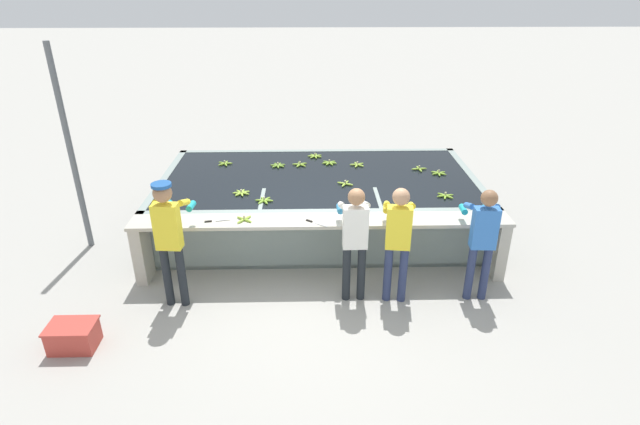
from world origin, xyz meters
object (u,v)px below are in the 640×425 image
(banana_bunch_floating_9, at_px, (278,165))
(crate, at_px, (73,336))
(worker_1, at_px, (355,234))
(banana_bunch_floating_0, at_px, (300,164))
(banana_bunch_floating_3, at_px, (315,156))
(worker_2, at_px, (398,235))
(banana_bunch_floating_5, at_px, (357,165))
(banana_bunch_floating_7, at_px, (329,163))
(banana_bunch_floating_1, at_px, (445,196))
(worker_0, at_px, (169,232))
(worker_3, at_px, (483,235))
(banana_bunch_floating_8, at_px, (419,169))
(banana_bunch_floating_6, at_px, (264,200))
(knife_0, at_px, (313,222))
(banana_bunch_floating_11, at_px, (345,184))
(support_post_left, at_px, (71,152))
(banana_bunch_floating_2, at_px, (439,173))
(knife_1, at_px, (213,221))
(banana_bunch_ledge_0, at_px, (244,219))
(banana_bunch_floating_10, at_px, (241,193))
(banana_bunch_floating_4, at_px, (225,163))

(banana_bunch_floating_9, bearing_deg, crate, -121.63)
(worker_1, xyz_separation_m, banana_bunch_floating_9, (-1.14, 2.69, -0.02))
(banana_bunch_floating_0, height_order, banana_bunch_floating_3, same)
(worker_2, height_order, banana_bunch_floating_5, worker_2)
(banana_bunch_floating_7, bearing_deg, crate, -130.07)
(banana_bunch_floating_1, bearing_deg, worker_0, -160.79)
(worker_3, bearing_deg, banana_bunch_floating_8, 97.39)
(worker_3, xyz_separation_m, banana_bunch_floating_6, (-2.93, 1.18, -0.00))
(knife_0, bearing_deg, worker_0, -164.86)
(worker_0, relative_size, banana_bunch_floating_6, 6.20)
(worker_1, xyz_separation_m, banana_bunch_floating_11, (0.00, 1.80, -0.02))
(banana_bunch_floating_9, xyz_separation_m, support_post_left, (-3.04, -1.12, 0.65))
(banana_bunch_floating_1, bearing_deg, banana_bunch_floating_3, 135.91)
(banana_bunch_floating_0, bearing_deg, support_post_left, -161.26)
(banana_bunch_floating_2, relative_size, banana_bunch_floating_11, 1.05)
(worker_2, distance_m, banana_bunch_floating_7, 2.96)
(worker_2, relative_size, banana_bunch_floating_0, 5.95)
(worker_1, distance_m, banana_bunch_floating_11, 1.80)
(banana_bunch_floating_9, bearing_deg, banana_bunch_floating_1, -28.22)
(banana_bunch_floating_3, xyz_separation_m, banana_bunch_floating_5, (0.75, -0.49, 0.00))
(crate, bearing_deg, banana_bunch_floating_9, 58.37)
(worker_1, distance_m, support_post_left, 4.51)
(worker_3, distance_m, banana_bunch_floating_7, 3.40)
(banana_bunch_floating_11, relative_size, knife_1, 0.77)
(banana_bunch_floating_6, bearing_deg, banana_bunch_floating_11, 26.87)
(banana_bunch_floating_0, height_order, banana_bunch_floating_6, same)
(worker_0, distance_m, banana_bunch_ledge_0, 1.06)
(banana_bunch_floating_3, xyz_separation_m, knife_1, (-1.44, -2.70, -0.01))
(worker_2, xyz_separation_m, support_post_left, (-4.73, 1.61, 0.62))
(banana_bunch_floating_1, distance_m, banana_bunch_floating_2, 0.98)
(banana_bunch_ledge_0, height_order, knife_1, banana_bunch_ledge_0)
(worker_0, distance_m, worker_2, 2.92)
(banana_bunch_floating_3, relative_size, knife_0, 0.93)
(worker_0, distance_m, banana_bunch_floating_11, 3.02)
(banana_bunch_floating_5, bearing_deg, banana_bunch_floating_10, -147.21)
(worker_0, xyz_separation_m, banana_bunch_floating_0, (1.62, 2.81, -0.12))
(worker_1, distance_m, banana_bunch_floating_5, 2.71)
(worker_3, height_order, banana_bunch_ledge_0, worker_3)
(worker_0, xyz_separation_m, worker_3, (4.03, 0.05, -0.12))
(banana_bunch_floating_0, relative_size, banana_bunch_floating_9, 0.99)
(worker_1, xyz_separation_m, worker_3, (1.66, -0.03, -0.02))
(worker_3, height_order, banana_bunch_floating_9, worker_3)
(knife_1, bearing_deg, worker_0, -128.67)
(worker_2, height_order, crate, worker_2)
(worker_3, xyz_separation_m, banana_bunch_floating_4, (-3.76, 2.84, -0.00))
(banana_bunch_floating_4, bearing_deg, banana_bunch_floating_9, -7.31)
(banana_bunch_floating_0, bearing_deg, worker_0, -119.98)
(banana_bunch_floating_4, height_order, banana_bunch_ledge_0, banana_bunch_ledge_0)
(banana_bunch_floating_0, height_order, banana_bunch_floating_5, same)
(banana_bunch_floating_0, bearing_deg, crate, -125.60)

